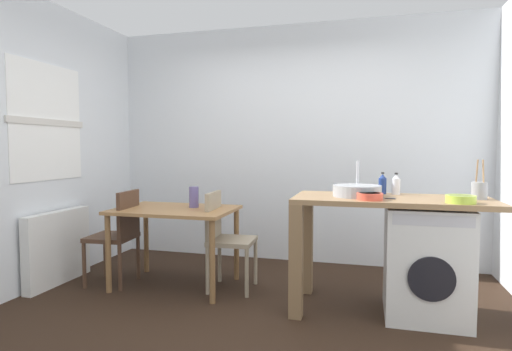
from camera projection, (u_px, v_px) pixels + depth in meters
name	position (u px, v px, depth m)	size (l,w,h in m)	color
ground_plane	(252.00, 318.00, 3.18)	(5.46, 5.46, 0.00)	black
wall_back	(293.00, 144.00, 4.78)	(4.60, 0.10, 2.70)	silver
wall_window_side	(18.00, 143.00, 3.65)	(0.12, 3.80, 2.70)	silver
radiator	(58.00, 247.00, 3.97)	(0.10, 0.80, 0.70)	white
dining_table	(175.00, 218.00, 3.89)	(1.10, 0.76, 0.74)	#9E7042
chair_person_seat	(119.00, 232.00, 3.95)	(0.43, 0.43, 0.90)	#4C3323
chair_opposite	(224.00, 234.00, 3.82)	(0.42, 0.42, 0.90)	gray
kitchen_counter	(363.00, 216.00, 3.29)	(1.50, 0.68, 0.92)	olive
washing_machine	(426.00, 262.00, 3.19)	(0.60, 0.61, 0.86)	silver
sink_basin	(357.00, 191.00, 3.29)	(0.38, 0.38, 0.09)	#9EA0A5
tap	(358.00, 177.00, 3.46)	(0.02, 0.02, 0.28)	#B2B2B7
bottle_tall_green	(382.00, 184.00, 3.47)	(0.07, 0.07, 0.18)	navy
bottle_squat_brown	(396.00, 185.00, 3.43)	(0.07, 0.07, 0.18)	silver
mixing_bowl	(370.00, 196.00, 3.07)	(0.19, 0.19, 0.05)	#D84C38
utensil_crock	(479.00, 190.00, 3.10)	(0.11, 0.11, 0.30)	gray
colander	(461.00, 199.00, 2.89)	(0.20, 0.20, 0.06)	#A8C63D
vase	(194.00, 197.00, 3.93)	(0.09, 0.09, 0.20)	slate
scissors	(385.00, 198.00, 3.14)	(0.15, 0.06, 0.01)	#B2B2B7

